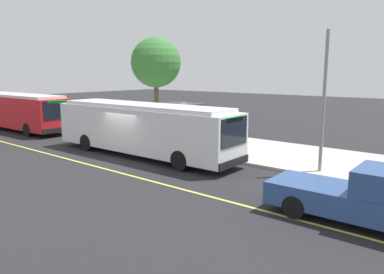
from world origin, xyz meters
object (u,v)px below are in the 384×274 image
(transit_bus_second, at_px, (19,110))
(waiting_bench, at_px, (184,132))
(pedestrian_commuter, at_px, (152,126))
(pickup_truck, at_px, (364,198))
(transit_bus_main, at_px, (142,128))
(route_sign_post, at_px, (184,118))

(transit_bus_second, bearing_deg, waiting_bench, 19.23)
(waiting_bench, bearing_deg, pedestrian_commuter, -127.42)
(transit_bus_second, height_order, pickup_truck, transit_bus_second)
(transit_bus_second, height_order, waiting_bench, transit_bus_second)
(pedestrian_commuter, bearing_deg, pickup_truck, -19.70)
(waiting_bench, bearing_deg, transit_bus_main, -77.79)
(pedestrian_commuter, bearing_deg, transit_bus_main, -51.80)
(transit_bus_main, distance_m, route_sign_post, 2.79)
(transit_bus_main, height_order, pedestrian_commuter, transit_bus_main)
(transit_bus_second, relative_size, pickup_truck, 2.07)
(waiting_bench, relative_size, pedestrian_commuter, 0.95)
(waiting_bench, distance_m, route_sign_post, 3.12)
(route_sign_post, relative_size, pedestrian_commuter, 1.66)
(pickup_truck, relative_size, waiting_bench, 3.40)
(transit_bus_main, relative_size, pedestrian_commuter, 7.24)
(transit_bus_main, distance_m, waiting_bench, 5.04)
(transit_bus_main, bearing_deg, waiting_bench, 102.21)
(waiting_bench, xyz_separation_m, pedestrian_commuter, (-1.36, -1.77, 0.48))
(transit_bus_main, distance_m, pedestrian_commuter, 3.92)
(transit_bus_second, bearing_deg, pickup_truck, -4.81)
(pickup_truck, bearing_deg, transit_bus_main, 169.78)
(transit_bus_second, bearing_deg, pedestrian_commuter, 13.67)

